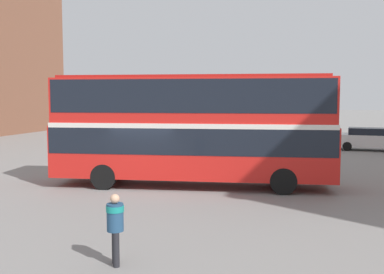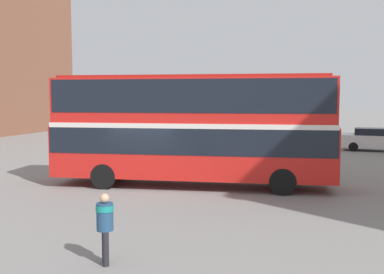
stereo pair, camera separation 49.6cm
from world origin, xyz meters
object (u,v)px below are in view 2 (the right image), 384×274
object	(u,v)px
pedestrian_foreground	(105,221)
double_decker_bus	(192,123)
parked_car_kerb_near	(101,134)
parked_car_kerb_far	(375,139)

from	to	relation	value
pedestrian_foreground	double_decker_bus	bearing A→B (deg)	-115.98
double_decker_bus	parked_car_kerb_near	xyz separation A→B (m)	(-11.90, 15.04, -1.86)
parked_car_kerb_near	parked_car_kerb_far	world-z (taller)	parked_car_kerb_far
double_decker_bus	parked_car_kerb_near	size ratio (longest dim) A/B	2.42
pedestrian_foreground	parked_car_kerb_far	distance (m)	25.64
parked_car_kerb_near	parked_car_kerb_far	xyz separation A→B (m)	(20.73, 0.24, 0.03)
double_decker_bus	parked_car_kerb_far	size ratio (longest dim) A/B	2.51
pedestrian_foreground	parked_car_kerb_far	xyz separation A→B (m)	(8.32, 24.25, -0.18)
pedestrian_foreground	parked_car_kerb_near	bearing A→B (deg)	-91.91
double_decker_bus	parked_car_kerb_near	distance (m)	19.27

